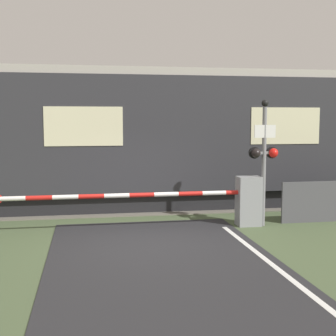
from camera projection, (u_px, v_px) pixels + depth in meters
ground_plane at (152, 241)px, 10.58m from camera, size 80.00×80.00×0.00m
track_bed at (133, 205)px, 14.87m from camera, size 36.00×3.20×0.13m
train at (84, 138)px, 14.39m from camera, size 21.62×2.85×4.25m
crossing_barrier at (228, 200)px, 12.02m from camera, size 6.59×0.44×1.28m
signal_post at (264, 155)px, 11.96m from camera, size 0.77×0.26×3.25m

